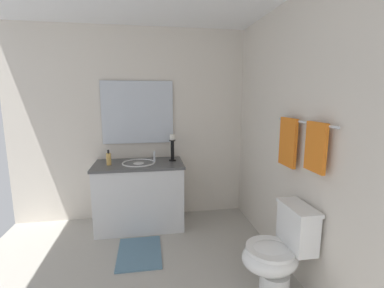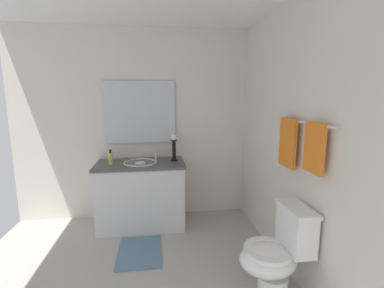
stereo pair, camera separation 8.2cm
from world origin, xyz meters
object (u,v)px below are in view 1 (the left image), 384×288
candle_holder_tall (172,147)px  soap_bottle (109,159)px  mirror (138,112)px  toilet (278,252)px  vanity_cabinet (140,195)px  towel_near_vanity (288,142)px  towel_center (316,147)px  sink_basin (139,166)px  towel_bar (304,122)px  bath_mat (140,253)px

candle_holder_tall → soap_bottle: (0.10, -0.76, -0.10)m
mirror → toilet: 2.26m
vanity_cabinet → towel_near_vanity: (1.06, 1.33, 0.80)m
mirror → towel_center: mirror is taller
sink_basin → soap_bottle: size_ratio=2.23×
candle_holder_tall → towel_near_vanity: (1.13, 0.91, 0.22)m
vanity_cabinet → towel_center: size_ratio=2.91×
mirror → towel_bar: mirror is taller
sink_basin → mirror: bearing=-179.8°
soap_bottle → towel_near_vanity: bearing=58.3°
sink_basin → towel_bar: (1.26, 1.35, 0.63)m
soap_bottle → candle_holder_tall: bearing=97.4°
candle_holder_tall → toilet: 1.73m
towel_near_vanity → towel_bar: bearing=5.2°
towel_near_vanity → towel_center: (0.40, 0.00, 0.03)m
towel_near_vanity → bath_mat: size_ratio=0.71×
vanity_cabinet → soap_bottle: soap_bottle is taller
towel_near_vanity → bath_mat: towel_near_vanity is taller
toilet → soap_bottle: bearing=-132.6°
mirror → bath_mat: 1.66m
towel_bar → towel_center: size_ratio=2.15×
vanity_cabinet → toilet: vanity_cabinet is taller
towel_bar → bath_mat: (-0.64, -1.35, -1.39)m
candle_holder_tall → vanity_cabinet: bearing=-80.8°
candle_holder_tall → towel_center: size_ratio=0.90×
towel_near_vanity → sink_basin: bearing=-128.7°
candle_holder_tall → toilet: candle_holder_tall is taller
towel_near_vanity → toilet: bearing=-32.7°
mirror → candle_holder_tall: (0.21, 0.42, -0.42)m
towel_bar → bath_mat: size_ratio=1.32×
vanity_cabinet → soap_bottle: bearing=-84.9°
sink_basin → soap_bottle: bearing=-84.9°
towel_bar → candle_holder_tall: bearing=-145.0°
toilet → vanity_cabinet: bearing=-140.8°
mirror → candle_holder_tall: mirror is taller
toilet → bath_mat: size_ratio=1.25×
vanity_cabinet → towel_center: bearing=42.4°
towel_near_vanity → bath_mat: bearing=-108.2°
soap_bottle → towel_near_vanity: towel_near_vanity is taller
soap_bottle → towel_center: 2.23m
mirror → towel_bar: (1.54, 1.35, -0.00)m
soap_bottle → towel_near_vanity: size_ratio=0.42×
toilet → bath_mat: bearing=-123.9°
vanity_cabinet → mirror: size_ratio=1.20×
candle_holder_tall → soap_bottle: candle_holder_tall is taller
soap_bottle → vanity_cabinet: bearing=95.1°
towel_near_vanity → towel_center: same height
towel_bar → sink_basin: bearing=-133.1°
toilet → bath_mat: 1.40m
bath_mat → soap_bottle: bearing=-150.1°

